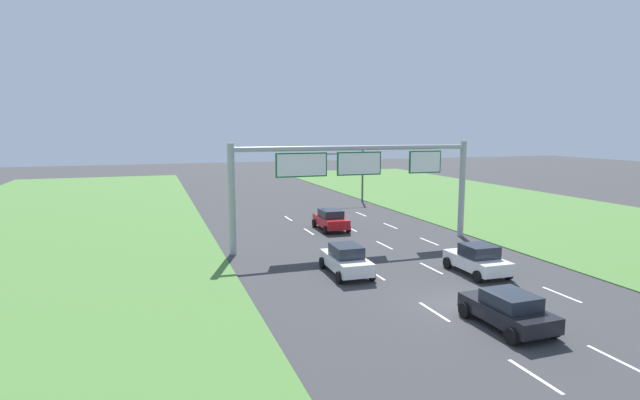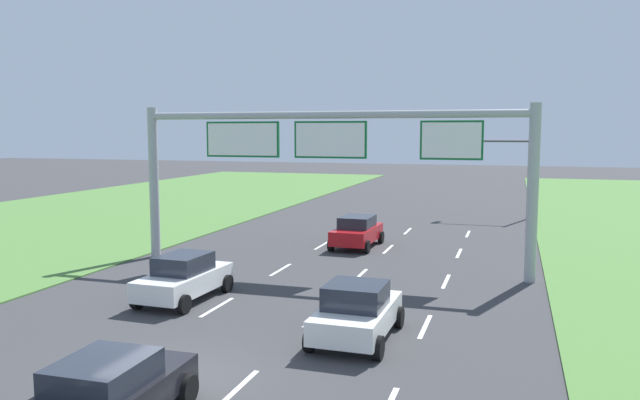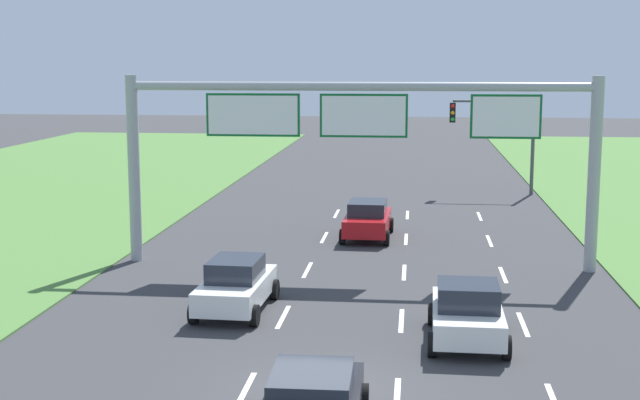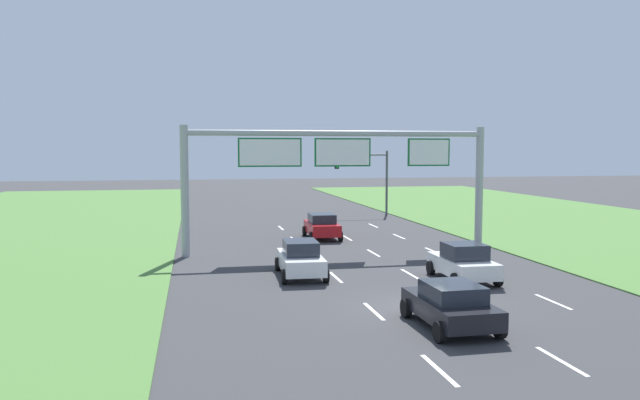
{
  "view_description": "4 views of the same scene",
  "coord_description": "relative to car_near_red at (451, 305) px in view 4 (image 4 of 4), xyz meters",
  "views": [
    {
      "loc": [
        -13.15,
        -18.01,
        7.88
      ],
      "look_at": [
        -1.98,
        14.65,
        2.93
      ],
      "focal_mm": 28.0,
      "sensor_mm": 36.0,
      "label": 1
    },
    {
      "loc": [
        7.68,
        -12.54,
        5.91
      ],
      "look_at": [
        -1.38,
        16.5,
        2.55
      ],
      "focal_mm": 35.0,
      "sensor_mm": 36.0,
      "label": 2
    },
    {
      "loc": [
        2.05,
        -19.29,
        7.56
      ],
      "look_at": [
        -1.57,
        14.59,
        2.17
      ],
      "focal_mm": 50.0,
      "sensor_mm": 36.0,
      "label": 3
    },
    {
      "loc": [
        -7.9,
        -20.82,
        5.7
      ],
      "look_at": [
        -1.31,
        11.76,
        3.01
      ],
      "focal_mm": 35.0,
      "sensor_mm": 36.0,
      "label": 4
    }
  ],
  "objects": [
    {
      "name": "ground_plane",
      "position": [
        -0.1,
        2.44,
        -0.75
      ],
      "size": [
        200.0,
        200.0,
        0.0
      ],
      "primitive_type": "plane",
      "color": "#38383A"
    },
    {
      "name": "lane_dashes_inner_left",
      "position": [
        -1.85,
        5.44,
        -0.75
      ],
      "size": [
        0.14,
        44.4,
        0.01
      ],
      "color": "white",
      "rests_on": "ground_plane"
    },
    {
      "name": "lane_dashes_inner_right",
      "position": [
        1.65,
        5.44,
        -0.75
      ],
      "size": [
        0.14,
        44.4,
        0.01
      ],
      "color": "white",
      "rests_on": "ground_plane"
    },
    {
      "name": "lane_dashes_slip",
      "position": [
        5.15,
        5.44,
        -0.75
      ],
      "size": [
        0.14,
        44.4,
        0.01
      ],
      "color": "white",
      "rests_on": "ground_plane"
    },
    {
      "name": "car_near_red",
      "position": [
        0.0,
        0.0,
        0.0
      ],
      "size": [
        2.22,
        3.98,
        1.46
      ],
      "rotation": [
        0.0,
        0.0,
        0.02
      ],
      "color": "black",
      "rests_on": "ground_plane"
    },
    {
      "name": "car_lead_silver",
      "position": [
        -3.36,
        8.93,
        0.06
      ],
      "size": [
        2.15,
        4.13,
        1.63
      ],
      "rotation": [
        0.0,
        0.0,
        -0.04
      ],
      "color": "white",
      "rests_on": "ground_plane"
    },
    {
      "name": "car_mid_lane",
      "position": [
        3.45,
        6.67,
        0.06
      ],
      "size": [
        2.15,
        3.95,
        1.65
      ],
      "rotation": [
        0.0,
        0.0,
        -0.01
      ],
      "color": "white",
      "rests_on": "ground_plane"
    },
    {
      "name": "car_far_ahead",
      "position": [
        0.0,
        20.55,
        0.06
      ],
      "size": [
        2.15,
        4.1,
        1.59
      ],
      "rotation": [
        0.0,
        0.0,
        -0.03
      ],
      "color": "red",
      "rests_on": "ground_plane"
    },
    {
      "name": "sign_gantry",
      "position": [
        -0.08,
        15.32,
        4.2
      ],
      "size": [
        17.24,
        0.44,
        7.0
      ],
      "color": "#9EA0A5",
      "rests_on": "ground_plane"
    },
    {
      "name": "traffic_light_mast",
      "position": [
        6.61,
        33.88,
        3.11
      ],
      "size": [
        4.76,
        0.49,
        5.6
      ],
      "color": "#47494F",
      "rests_on": "ground_plane"
    }
  ]
}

